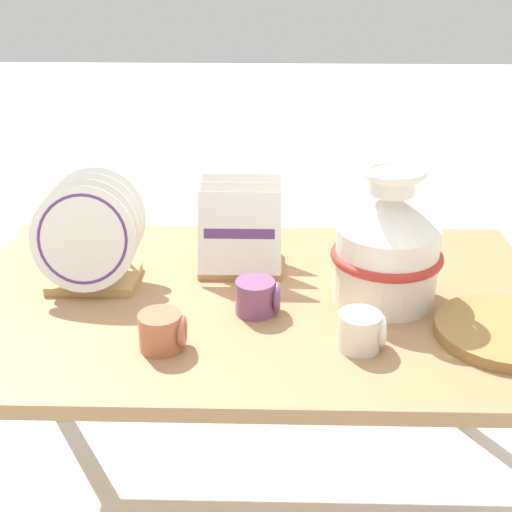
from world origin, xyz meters
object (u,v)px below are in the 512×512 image
(ceramic_vase, at_px, (387,244))
(dish_rack_square_plates, at_px, (241,241))
(dish_rack_round_plates, at_px, (90,243))
(mug_plum_glaze, at_px, (259,297))
(mug_terracotta_glaze, at_px, (163,331))
(mug_cream_glaze, at_px, (361,331))
(wicker_charger_stack, at_px, (505,331))

(ceramic_vase, bearing_deg, dish_rack_square_plates, 155.15)
(ceramic_vase, bearing_deg, dish_rack_round_plates, 175.66)
(mug_plum_glaze, bearing_deg, mug_terracotta_glaze, -141.71)
(dish_rack_round_plates, distance_m, mug_cream_glaze, 0.70)
(ceramic_vase, distance_m, mug_terracotta_glaze, 0.56)
(dish_rack_round_plates, height_order, wicker_charger_stack, dish_rack_round_plates)
(ceramic_vase, height_order, mug_cream_glaze, ceramic_vase)
(dish_rack_round_plates, bearing_deg, wicker_charger_stack, -13.29)
(dish_rack_square_plates, xyz_separation_m, mug_terracotta_glaze, (-0.15, -0.40, -0.03))
(mug_terracotta_glaze, bearing_deg, mug_plum_glaze, 38.29)
(wicker_charger_stack, bearing_deg, ceramic_vase, 144.57)
(ceramic_vase, xyz_separation_m, dish_rack_round_plates, (-0.72, 0.05, -0.03))
(dish_rack_square_plates, bearing_deg, mug_cream_glaze, -54.71)
(wicker_charger_stack, bearing_deg, mug_terracotta_glaze, -175.10)
(dish_rack_square_plates, height_order, wicker_charger_stack, dish_rack_square_plates)
(mug_terracotta_glaze, height_order, mug_cream_glaze, same)
(dish_rack_round_plates, xyz_separation_m, mug_plum_glaze, (0.42, -0.13, -0.07))
(dish_rack_square_plates, bearing_deg, mug_plum_glaze, -77.68)
(dish_rack_square_plates, relative_size, mug_terracotta_glaze, 2.25)
(dish_rack_round_plates, xyz_separation_m, mug_terracotta_glaze, (0.22, -0.29, -0.07))
(dish_rack_round_plates, bearing_deg, mug_cream_glaze, -23.50)
(wicker_charger_stack, bearing_deg, dish_rack_square_plates, 150.57)
(dish_rack_square_plates, bearing_deg, ceramic_vase, -24.85)
(mug_terracotta_glaze, xyz_separation_m, mug_plum_glaze, (0.20, 0.16, 0.00))
(dish_rack_square_plates, height_order, mug_cream_glaze, dish_rack_square_plates)
(dish_rack_square_plates, bearing_deg, dish_rack_round_plates, -163.47)
(dish_rack_square_plates, relative_size, wicker_charger_stack, 0.75)
(mug_terracotta_glaze, bearing_deg, ceramic_vase, 25.23)
(wicker_charger_stack, distance_m, mug_plum_glaze, 0.55)
(ceramic_vase, relative_size, dish_rack_round_plates, 1.23)
(ceramic_vase, relative_size, mug_cream_glaze, 3.31)
(wicker_charger_stack, relative_size, mug_terracotta_glaze, 3.01)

